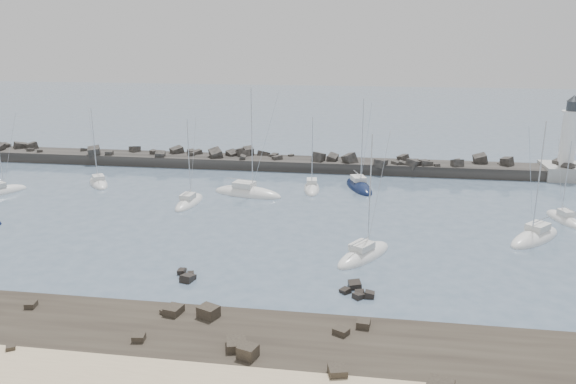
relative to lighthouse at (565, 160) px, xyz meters
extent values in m
plane|color=#4B6076|center=(-47.00, -38.00, -3.09)|extent=(400.00, 400.00, 0.00)
cube|color=black|center=(-47.00, -60.00, -3.09)|extent=(140.00, 12.00, 0.70)
cube|color=black|center=(-34.03, -57.16, -2.49)|extent=(1.46, 1.36, 0.50)
cube|color=black|center=(-41.88, -60.39, -2.42)|extent=(1.94, 2.19, 0.65)
cube|color=black|center=(-49.35, -56.01, -2.56)|extent=(0.81, 0.82, 0.36)
cube|color=black|center=(-32.28, -55.71, -2.45)|extent=(1.20, 1.30, 0.58)
cube|color=black|center=(-33.93, -62.90, -2.41)|extent=(1.55, 1.58, 0.67)
cube|color=black|center=(-40.70, -61.64, -2.24)|extent=(1.66, 1.61, 1.00)
cube|color=black|center=(-45.38, -56.05, -2.25)|extent=(2.04, 1.89, 0.98)
cube|color=black|center=(-48.52, -55.93, -2.41)|extent=(1.59, 1.77, 0.67)
cube|color=black|center=(-49.74, -60.55, -2.49)|extent=(1.06, 1.06, 0.51)
cube|color=black|center=(-61.41, -56.68, -2.50)|extent=(0.99, 1.13, 0.47)
cube|color=black|center=(-58.78, -63.46, -2.52)|extent=(0.87, 0.85, 0.45)
cube|color=black|center=(-50.92, -46.61, -3.10)|extent=(0.89, 0.95, 0.74)
cube|color=black|center=(-49.72, -48.63, -2.96)|extent=(1.51, 1.74, 1.21)
cube|color=black|center=(-49.97, -46.96, -3.10)|extent=(0.82, 0.81, 0.47)
cube|color=black|center=(-49.45, -48.18, -2.95)|extent=(0.98, 1.03, 0.69)
cube|color=black|center=(-50.40, -48.07, -3.18)|extent=(0.95, 0.86, 0.52)
cube|color=black|center=(-50.88, -47.10, -2.92)|extent=(0.83, 0.92, 0.72)
cube|color=black|center=(-31.85, -49.48, -2.92)|extent=(1.01, 1.11, 0.90)
cube|color=black|center=(-34.08, -48.89, -3.10)|extent=(1.36, 1.23, 1.07)
cube|color=black|center=(-32.83, -49.85, -2.99)|extent=(1.34, 1.39, 0.84)
cube|color=black|center=(-33.26, -47.72, -2.95)|extent=(1.47, 1.50, 1.16)
cube|color=black|center=(-32.73, -49.37, -3.11)|extent=(1.05, 1.18, 1.21)
cube|color=#292724|center=(-54.50, 0.00, -2.89)|extent=(115.00, 6.00, 3.20)
cube|color=#292724|center=(-55.64, 1.02, -1.18)|extent=(3.15, 3.26, 2.37)
cube|color=#292724|center=(0.22, 1.17, -1.39)|extent=(1.46, 1.31, 1.11)
cube|color=#292724|center=(-76.88, 1.75, -0.99)|extent=(2.44, 2.48, 1.84)
cube|color=#292724|center=(-68.52, 1.73, -0.82)|extent=(2.93, 2.98, 1.74)
cube|color=#292724|center=(-57.70, 1.20, -1.27)|extent=(2.70, 2.84, 2.23)
cube|color=#292724|center=(-25.16, -1.93, -1.20)|extent=(2.84, 2.61, 2.19)
cube|color=#292724|center=(-100.50, 1.66, -1.10)|extent=(3.29, 3.19, 2.18)
cube|color=#292724|center=(-60.22, -0.70, -0.85)|extent=(3.13, 3.56, 2.80)
cube|color=#292724|center=(-13.45, 1.53, -0.73)|extent=(2.66, 2.29, 2.58)
cube|color=#292724|center=(-56.10, 2.43, -0.77)|extent=(3.02, 3.06, 1.75)
cube|color=#292724|center=(-50.33, 1.61, -1.60)|extent=(1.49, 1.32, 1.07)
cube|color=#292724|center=(-96.80, -0.91, -1.28)|extent=(1.30, 1.17, 1.12)
cube|color=#292724|center=(-30.56, -2.38, -1.08)|extent=(2.61, 2.60, 1.63)
cube|color=#292724|center=(-49.66, 1.09, -1.30)|extent=(1.84, 1.76, 1.52)
cube|color=#292724|center=(-21.07, -2.05, -1.46)|extent=(1.13, 1.30, 1.30)
cube|color=#292724|center=(-86.80, 0.85, -1.22)|extent=(1.69, 1.76, 1.28)
cube|color=#292724|center=(-2.42, 2.47, -1.41)|extent=(1.96, 2.01, 1.00)
cube|color=#292724|center=(-83.07, -2.25, -0.68)|extent=(2.59, 2.81, 2.32)
cube|color=#292724|center=(-38.99, -0.33, -0.89)|extent=(2.23, 2.43, 2.10)
cube|color=#292724|center=(-80.24, -1.99, -1.13)|extent=(1.42, 1.25, 1.20)
cube|color=#292724|center=(-64.58, 1.44, -1.30)|extent=(2.71, 2.59, 1.72)
cube|color=#292724|center=(-70.39, -1.92, -0.96)|extent=(2.08, 2.12, 1.67)
cube|color=#292724|center=(-94.55, -1.44, -1.17)|extent=(1.40, 1.34, 0.94)
cube|color=#292724|center=(-22.90, -0.36, -1.14)|extent=(1.58, 1.57, 1.01)
cube|color=#292724|center=(-27.74, -1.29, -1.53)|extent=(2.43, 2.38, 1.48)
cube|color=#292724|center=(-41.42, -1.06, -0.79)|extent=(2.63, 2.66, 2.46)
cube|color=#292724|center=(-48.88, -0.85, -1.07)|extent=(2.15, 2.00, 1.07)
cube|color=#292724|center=(-9.45, 1.29, -1.50)|extent=(2.50, 2.44, 1.65)
cube|color=#292724|center=(-23.04, -1.41, -1.30)|extent=(2.73, 2.74, 1.89)
cube|color=#292724|center=(-24.73, -0.74, -1.26)|extent=(1.54, 1.74, 1.53)
cube|color=#292724|center=(-0.88, 0.09, -1.17)|extent=(1.41, 1.87, 1.99)
cube|color=#292724|center=(-17.19, 1.90, -1.27)|extent=(1.26, 1.27, 1.12)
cube|color=#292724|center=(-0.45, 0.68, -0.87)|extent=(3.00, 2.90, 2.15)
cube|color=#292724|center=(-9.26, 0.23, -0.67)|extent=(2.53, 2.28, 2.00)
cube|color=#292724|center=(-46.79, 2.20, -1.30)|extent=(1.21, 1.21, 0.71)
cube|color=#292724|center=(-65.65, 1.74, -1.12)|extent=(1.91, 1.87, 1.29)
cube|color=#292724|center=(-72.53, 0.23, -0.99)|extent=(1.43, 1.46, 1.02)
cube|color=#292724|center=(-26.56, 2.06, -1.05)|extent=(2.46, 2.21, 1.84)
cube|color=#292724|center=(-65.12, -0.24, -1.32)|extent=(1.70, 1.75, 1.48)
cube|color=#292724|center=(-17.71, -1.51, -0.93)|extent=(2.25, 2.36, 1.93)
cube|color=#292724|center=(-27.00, -1.44, -1.30)|extent=(1.49, 1.38, 1.33)
cube|color=#292724|center=(-0.07, -1.87, -0.97)|extent=(2.58, 2.80, 1.77)
cube|color=#292724|center=(-36.77, 1.62, -1.58)|extent=(1.35, 1.30, 1.08)
cube|color=#292724|center=(-35.92, -1.25, -0.85)|extent=(3.22, 2.75, 2.84)
cube|color=#292724|center=(-54.96, -1.96, -1.01)|extent=(1.21, 1.22, 1.33)
cube|color=#292724|center=(-104.06, 1.70, -1.24)|extent=(2.54, 2.33, 1.92)
cube|color=#292724|center=(-54.82, 2.35, -0.78)|extent=(2.31, 2.74, 2.15)
cube|color=#292724|center=(-52.02, 2.59, -1.27)|extent=(2.30, 2.15, 1.88)
cube|color=#292724|center=(-97.84, 1.36, -0.99)|extent=(2.72, 2.62, 2.16)
cube|color=#9F9F9A|center=(0.00, 0.00, -2.29)|extent=(7.00, 7.00, 3.00)
cylinder|color=white|center=(0.00, 0.00, 3.71)|extent=(2.50, 2.50, 9.00)
cylinder|color=white|center=(0.00, 0.00, 8.13)|extent=(3.20, 3.20, 0.25)
cylinder|color=#30353A|center=(0.00, 0.00, 9.01)|extent=(2.00, 2.00, 1.60)
cone|color=#30353A|center=(0.00, 0.00, 10.31)|extent=(2.20, 2.20, 1.00)
ellipsoid|color=white|center=(-88.02, -22.89, -3.04)|extent=(6.25, 8.30, 2.19)
ellipsoid|color=white|center=(-75.81, -15.43, -3.04)|extent=(6.90, 8.30, 2.05)
cube|color=silver|center=(-75.57, -15.77, -1.85)|extent=(2.71, 2.87, 0.64)
cylinder|color=silver|center=(-76.19, -14.88, 3.45)|extent=(0.11, 0.11, 11.25)
cylinder|color=silver|center=(-75.24, -16.24, -1.26)|extent=(1.99, 2.78, 0.09)
ellipsoid|color=white|center=(-57.80, -23.72, -3.04)|extent=(3.20, 8.44, 2.10)
cube|color=silver|center=(-57.83, -24.13, -1.82)|extent=(1.84, 2.44, 0.67)
cylinder|color=silver|center=(-57.75, -23.06, 3.43)|extent=(0.11, 0.11, 11.16)
cylinder|color=silver|center=(-57.87, -24.71, -1.20)|extent=(0.35, 3.30, 0.10)
ellipsoid|color=white|center=(-50.53, -17.84, -3.04)|extent=(11.51, 5.89, 2.63)
cube|color=silver|center=(-51.07, -17.71, -1.53)|extent=(3.52, 2.88, 0.79)
cylinder|color=silver|center=(-49.67, -18.04, 5.51)|extent=(0.14, 0.14, 14.87)
cylinder|color=silver|center=(-51.82, -17.53, -0.79)|extent=(4.31, 1.14, 0.11)
ellipsoid|color=white|center=(-41.20, -13.67, -3.04)|extent=(3.27, 8.00, 2.11)
cube|color=silver|center=(-41.25, -13.29, -1.79)|extent=(1.80, 2.34, 0.71)
cylinder|color=silver|center=(-41.13, -14.29, 3.10)|extent=(0.12, 0.12, 10.50)
cylinder|color=silver|center=(-41.31, -12.74, -1.14)|extent=(0.45, 3.10, 0.10)
ellipsoid|color=white|center=(-32.57, -39.79, -3.04)|extent=(7.30, 9.40, 2.31)
cube|color=silver|center=(-32.82, -40.18, -1.70)|extent=(2.95, 3.19, 0.73)
cylinder|color=silver|center=(-32.19, -39.16, 4.20)|extent=(0.12, 0.12, 12.51)
cylinder|color=silver|center=(-33.16, -40.74, -1.02)|extent=(2.03, 3.21, 0.10)
ellipsoid|color=#0D193A|center=(-33.93, -11.48, -3.04)|extent=(5.96, 10.14, 2.39)
cube|color=silver|center=(-34.08, -11.02, -1.66)|extent=(2.72, 3.20, 0.74)
cylinder|color=silver|center=(-33.68, -12.21, 4.51)|extent=(0.13, 0.13, 13.08)
cylinder|color=silver|center=(-34.30, -10.38, -0.97)|extent=(1.35, 3.70, 0.11)
ellipsoid|color=white|center=(-7.00, -23.53, -3.04)|extent=(4.06, 7.44, 1.97)
cube|color=silver|center=(-6.91, -23.87, -1.87)|extent=(1.92, 2.31, 0.67)
cylinder|color=silver|center=(-7.16, -22.99, 2.59)|extent=(0.12, 0.12, 9.60)
cylinder|color=silver|center=(-6.77, -24.35, -1.25)|extent=(0.87, 2.76, 0.10)
ellipsoid|color=white|center=(-12.58, -31.32, -3.04)|extent=(8.67, 9.29, 2.46)
cube|color=silver|center=(-12.26, -30.96, -1.60)|extent=(3.26, 3.34, 0.78)
cylinder|color=silver|center=(-13.09, -31.91, 4.56)|extent=(0.13, 0.13, 13.11)
cylinder|color=silver|center=(-11.81, -30.45, -0.87)|extent=(2.64, 3.00, 0.11)
camera|label=1|loc=(-32.20, -97.63, 20.71)|focal=35.00mm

